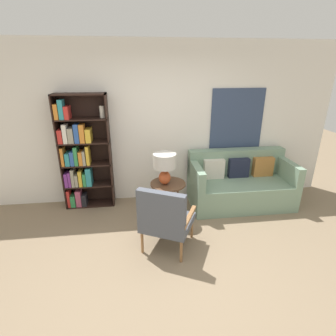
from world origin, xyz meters
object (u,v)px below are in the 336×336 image
object	(u,v)px
armchair	(165,217)
table_lamp	(165,164)
bookshelf	(80,155)
couch	(239,184)
side_table	(168,186)

from	to	relation	value
armchair	table_lamp	world-z (taller)	table_lamp
armchair	table_lamp	distance (m)	0.95
bookshelf	couch	world-z (taller)	bookshelf
armchair	table_lamp	bearing A→B (deg)	83.54
armchair	side_table	bearing A→B (deg)	80.28
armchair	couch	world-z (taller)	armchair
armchair	table_lamp	size ratio (longest dim) A/B	1.85
couch	bookshelf	bearing A→B (deg)	174.60
side_table	table_lamp	size ratio (longest dim) A/B	1.15
bookshelf	couch	distance (m)	2.77
side_table	bookshelf	bearing A→B (deg)	159.56
armchair	couch	bearing A→B (deg)	38.39
bookshelf	armchair	xyz separation A→B (m)	(1.24, -1.41, -0.41)
bookshelf	table_lamp	distance (m)	1.45
side_table	armchair	bearing A→B (deg)	-99.72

